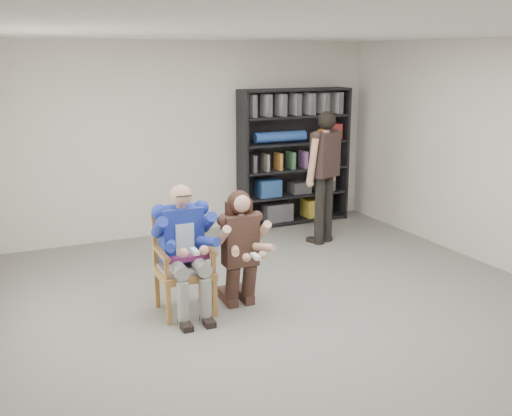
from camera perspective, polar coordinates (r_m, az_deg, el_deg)
name	(u,v)px	position (r m, az deg, el deg)	size (l,w,h in m)	color
room_shell	(302,184)	(5.68, 4.39, 2.28)	(6.00, 7.00, 2.80)	silver
floor	(299,321)	(6.12, 4.14, -10.64)	(6.00, 7.00, 0.01)	slate
armchair	(184,264)	(6.15, -6.83, -5.34)	(0.60, 0.58, 1.04)	#AC6334
seated_man	(184,250)	(6.10, -6.87, -3.96)	(0.58, 0.81, 1.36)	navy
kneeling_woman	(241,251)	(6.21, -1.40, -4.10)	(0.52, 0.83, 1.24)	#33211C
bookshelf	(294,157)	(9.37, 3.65, 4.87)	(1.80, 0.38, 2.10)	black
standing_man	(325,179)	(8.37, 6.55, 2.77)	(0.57, 0.32, 1.84)	#2C201D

